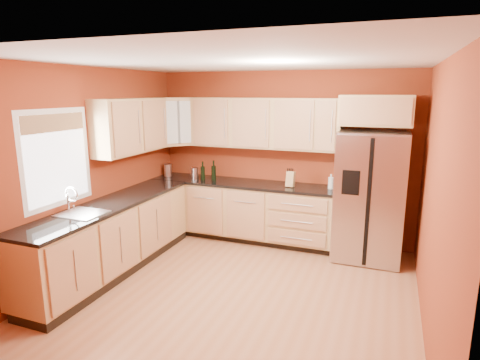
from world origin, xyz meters
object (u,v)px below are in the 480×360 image
Objects in this scene: soap_dispenser at (331,182)px; wine_bottle_a at (214,170)px; canister_left at (168,170)px; knife_block at (291,179)px; refrigerator at (370,196)px.

wine_bottle_a is at bearing -177.43° from soap_dispenser.
canister_left is 0.95× the size of soap_dispenser.
wine_bottle_a is (0.84, -0.02, 0.06)m from canister_left.
canister_left is at bearing -176.28° from knife_block.
refrigerator is 7.87× the size of knife_block.
refrigerator reaches higher than wine_bottle_a.
knife_block is (2.07, -0.01, 0.01)m from canister_left.
knife_block is at bearing 177.72° from refrigerator.
soap_dispenser is (1.81, 0.08, -0.05)m from wine_bottle_a.
soap_dispenser is (-0.55, 0.11, 0.14)m from refrigerator.
refrigerator is at bearing -0.98° from canister_left.
refrigerator is at bearing 1.71° from knife_block.
knife_block is 1.05× the size of soap_dispenser.
wine_bottle_a is 1.23m from knife_block.
knife_block is at bearing -0.27° from canister_left.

